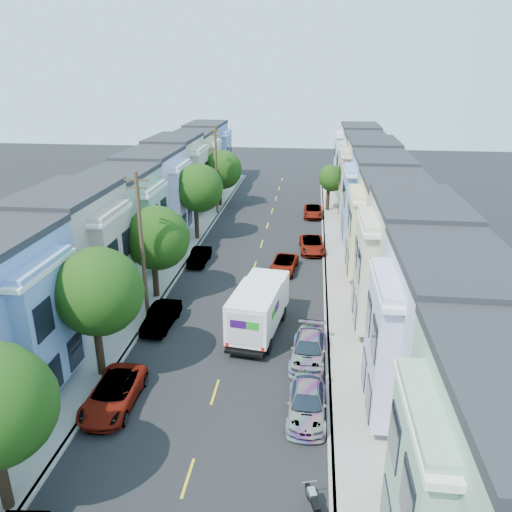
{
  "coord_description": "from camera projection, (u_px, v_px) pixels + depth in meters",
  "views": [
    {
      "loc": [
        4.74,
        -27.9,
        16.28
      ],
      "look_at": [
        0.49,
        8.85,
        2.2
      ],
      "focal_mm": 35.0,
      "sensor_mm": 36.0,
      "label": 1
    }
  ],
  "objects": [
    {
      "name": "tree_far_r",
      "position": [
        331.0,
        179.0,
        58.59
      ],
      "size": [
        3.1,
        3.1,
        5.55
      ],
      "color": "black",
      "rests_on": "ground"
    },
    {
      "name": "curb_left",
      "position": [
        194.0,
        251.0,
        46.75
      ],
      "size": [
        0.3,
        70.0,
        0.15
      ],
      "primitive_type": "cube",
      "color": "gray",
      "rests_on": "ground"
    },
    {
      "name": "parked_left_d",
      "position": [
        199.0,
        257.0,
        43.81
      ],
      "size": [
        1.46,
        3.93,
        1.3
      ],
      "primitive_type": "imported",
      "rotation": [
        0.0,
        0.0,
        -0.02
      ],
      "color": "#4B1611",
      "rests_on": "ground"
    },
    {
      "name": "parked_right_d",
      "position": [
        313.0,
        211.0,
        57.54
      ],
      "size": [
        2.18,
        4.58,
        1.26
      ],
      "primitive_type": "imported",
      "rotation": [
        0.0,
        0.0,
        0.02
      ],
      "color": "#14113A",
      "rests_on": "ground"
    },
    {
      "name": "tree_b",
      "position": [
        97.0,
        292.0,
        26.24
      ],
      "size": [
        4.7,
        4.7,
        7.55
      ],
      "color": "black",
      "rests_on": "ground"
    },
    {
      "name": "lead_sedan",
      "position": [
        284.0,
        265.0,
        42.12
      ],
      "size": [
        2.53,
        4.65,
        1.24
      ],
      "primitive_type": "imported",
      "rotation": [
        0.0,
        0.0,
        -0.11
      ],
      "color": "black",
      "rests_on": "ground"
    },
    {
      "name": "utility_pole_far",
      "position": [
        216.0,
        170.0,
        57.05
      ],
      "size": [
        1.6,
        0.26,
        10.0
      ],
      "color": "#42301E",
      "rests_on": "ground"
    },
    {
      "name": "ground",
      "position": [
        233.0,
        336.0,
        32.2
      ],
      "size": [
        160.0,
        160.0,
        0.0
      ],
      "primitive_type": "plane",
      "color": "black",
      "rests_on": "ground"
    },
    {
      "name": "utility_pole_near",
      "position": [
        142.0,
        247.0,
        32.91
      ],
      "size": [
        1.6,
        0.26,
        10.0
      ],
      "color": "#42301E",
      "rests_on": "ground"
    },
    {
      "name": "tree_d",
      "position": [
        198.0,
        188.0,
        48.34
      ],
      "size": [
        4.7,
        4.7,
        7.61
      ],
      "color": "black",
      "rests_on": "ground"
    },
    {
      "name": "parked_left_c",
      "position": [
        161.0,
        317.0,
        33.12
      ],
      "size": [
        1.76,
        4.33,
        1.42
      ],
      "primitive_type": "imported",
      "rotation": [
        0.0,
        0.0,
        -0.06
      ],
      "color": "#A9A9A9",
      "rests_on": "ground"
    },
    {
      "name": "motorcycle",
      "position": [
        314.0,
        503.0,
        19.34
      ],
      "size": [
        0.28,
        2.07,
        0.82
      ],
      "rotation": [
        0.0,
        0.0,
        0.3
      ],
      "color": "black",
      "rests_on": "ground"
    },
    {
      "name": "parked_left_b",
      "position": [
        113.0,
        394.0,
        25.32
      ],
      "size": [
        2.38,
        5.05,
        1.4
      ],
      "primitive_type": "imported",
      "rotation": [
        0.0,
        0.0,
        0.01
      ],
      "color": "black",
      "rests_on": "ground"
    },
    {
      "name": "tree_c",
      "position": [
        156.0,
        238.0,
        35.89
      ],
      "size": [
        4.65,
        4.65,
        7.05
      ],
      "color": "black",
      "rests_on": "ground"
    },
    {
      "name": "parked_right_a",
      "position": [
        307.0,
        403.0,
        24.7
      ],
      "size": [
        1.95,
        4.56,
        1.36
      ],
      "primitive_type": "imported",
      "rotation": [
        0.0,
        0.0,
        -0.01
      ],
      "color": "#444444",
      "rests_on": "ground"
    },
    {
      "name": "townhouse_row_right",
      "position": [
        381.0,
        260.0,
        44.93
      ],
      "size": [
        5.0,
        70.0,
        8.5
      ],
      "primitive_type": "cube",
      "color": "beige",
      "rests_on": "ground"
    },
    {
      "name": "sidewalk_right",
      "position": [
        339.0,
        257.0,
        45.32
      ],
      "size": [
        2.6,
        70.0,
        0.15
      ],
      "primitive_type": "cube",
      "color": "gray",
      "rests_on": "ground"
    },
    {
      "name": "parked_right_c",
      "position": [
        312.0,
        245.0,
        46.66
      ],
      "size": [
        2.57,
        4.93,
        1.33
      ],
      "primitive_type": "imported",
      "rotation": [
        0.0,
        0.0,
        0.08
      ],
      "color": "black",
      "rests_on": "ground"
    },
    {
      "name": "centerline",
      "position": [
        258.0,
        255.0,
        46.13
      ],
      "size": [
        0.12,
        70.0,
        0.01
      ],
      "primitive_type": "cube",
      "color": "gold",
      "rests_on": "ground"
    },
    {
      "name": "parked_right_b",
      "position": [
        309.0,
        349.0,
        29.32
      ],
      "size": [
        2.31,
        4.87,
        1.42
      ],
      "primitive_type": "imported",
      "rotation": [
        0.0,
        0.0,
        -0.07
      ],
      "color": "silver",
      "rests_on": "ground"
    },
    {
      "name": "tree_e",
      "position": [
        222.0,
        170.0,
        60.47
      ],
      "size": [
        4.7,
        4.7,
        6.94
      ],
      "color": "black",
      "rests_on": "ground"
    },
    {
      "name": "sidewalk_left",
      "position": [
        181.0,
        251.0,
        46.89
      ],
      "size": [
        2.6,
        70.0,
        0.15
      ],
      "primitive_type": "cube",
      "color": "gray",
      "rests_on": "ground"
    },
    {
      "name": "fedex_truck",
      "position": [
        259.0,
        307.0,
        31.97
      ],
      "size": [
        2.64,
        6.87,
        3.29
      ],
      "rotation": [
        0.0,
        0.0,
        -0.14
      ],
      "color": "white",
      "rests_on": "ground"
    },
    {
      "name": "townhouse_row_left",
      "position": [
        142.0,
        250.0,
        47.33
      ],
      "size": [
        5.0,
        70.0,
        8.5
      ],
      "primitive_type": "cube",
      "color": "beige",
      "rests_on": "ground"
    },
    {
      "name": "road_slab",
      "position": [
        258.0,
        254.0,
        46.13
      ],
      "size": [
        12.0,
        70.0,
        0.02
      ],
      "primitive_type": "cube",
      "color": "black",
      "rests_on": "ground"
    },
    {
      "name": "curb_right",
      "position": [
        324.0,
        256.0,
        45.45
      ],
      "size": [
        0.3,
        70.0,
        0.15
      ],
      "primitive_type": "cube",
      "color": "gray",
      "rests_on": "ground"
    }
  ]
}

